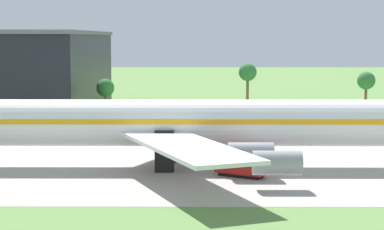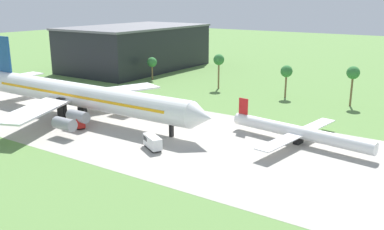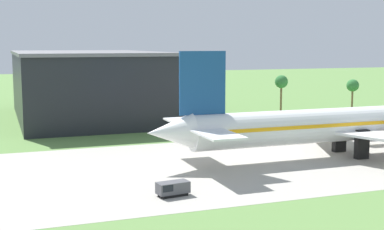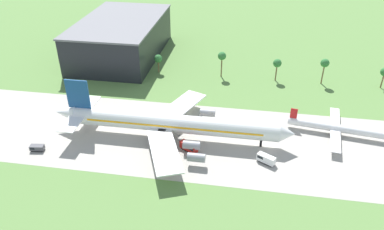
{
  "view_description": "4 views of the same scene",
  "coord_description": "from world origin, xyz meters",
  "px_view_note": "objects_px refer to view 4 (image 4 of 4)",
  "views": [
    {
      "loc": [
        -30.86,
        -88.97,
        16.63
      ],
      "look_at": [
        -31.41,
        -0.81,
        6.76
      ],
      "focal_mm": 65.0,
      "sensor_mm": 36.0,
      "label": 1
    },
    {
      "loc": [
        50.56,
        -72.15,
        29.34
      ],
      "look_at": [
        2.5,
        -0.81,
        5.76
      ],
      "focal_mm": 40.0,
      "sensor_mm": 36.0,
      "label": 2
    },
    {
      "loc": [
        -94.48,
        -80.3,
        20.0
      ],
      "look_at": [
        -65.33,
        -0.81,
        8.75
      ],
      "focal_mm": 50.0,
      "sensor_mm": 36.0,
      "label": 3
    },
    {
      "loc": [
        -8.9,
        -101.59,
        71.74
      ],
      "look_at": [
        -26.44,
        5.0,
        6.0
      ],
      "focal_mm": 35.0,
      "sensor_mm": 36.0,
      "label": 4
    }
  ],
  "objects_px": {
    "baggage_tug": "(37,148)",
    "catering_van": "(266,159)",
    "fuel_truck": "(189,147)",
    "terminal_building": "(121,38)",
    "regional_aircraft": "(335,128)",
    "jet_airliner": "(170,123)"
  },
  "relations": [
    {
      "from": "terminal_building",
      "to": "baggage_tug",
      "type": "bearing_deg",
      "value": -91.23
    },
    {
      "from": "baggage_tug",
      "to": "fuel_truck",
      "type": "bearing_deg",
      "value": 9.07
    },
    {
      "from": "baggage_tug",
      "to": "catering_van",
      "type": "distance_m",
      "value": 72.1
    },
    {
      "from": "jet_airliner",
      "to": "baggage_tug",
      "type": "xyz_separation_m",
      "value": [
        -40.62,
        -13.98,
        -4.66
      ]
    },
    {
      "from": "terminal_building",
      "to": "fuel_truck",
      "type": "bearing_deg",
      "value": -57.83
    },
    {
      "from": "baggage_tug",
      "to": "terminal_building",
      "type": "height_order",
      "value": "terminal_building"
    },
    {
      "from": "regional_aircraft",
      "to": "jet_airliner",
      "type": "bearing_deg",
      "value": -168.42
    },
    {
      "from": "baggage_tug",
      "to": "fuel_truck",
      "type": "height_order",
      "value": "fuel_truck"
    },
    {
      "from": "catering_van",
      "to": "regional_aircraft",
      "type": "bearing_deg",
      "value": 40.3
    },
    {
      "from": "fuel_truck",
      "to": "terminal_building",
      "type": "bearing_deg",
      "value": 122.17
    },
    {
      "from": "regional_aircraft",
      "to": "catering_van",
      "type": "height_order",
      "value": "regional_aircraft"
    },
    {
      "from": "baggage_tug",
      "to": "catering_van",
      "type": "xyz_separation_m",
      "value": [
        71.88,
        5.55,
        0.41
      ]
    },
    {
      "from": "fuel_truck",
      "to": "catering_van",
      "type": "height_order",
      "value": "same"
    },
    {
      "from": "terminal_building",
      "to": "catering_van",
      "type": "bearing_deg",
      "value": -47.13
    },
    {
      "from": "jet_airliner",
      "to": "fuel_truck",
      "type": "height_order",
      "value": "jet_airliner"
    },
    {
      "from": "jet_airliner",
      "to": "fuel_truck",
      "type": "relative_size",
      "value": 12.72
    },
    {
      "from": "jet_airliner",
      "to": "terminal_building",
      "type": "bearing_deg",
      "value": 120.08
    },
    {
      "from": "regional_aircraft",
      "to": "terminal_building",
      "type": "height_order",
      "value": "terminal_building"
    },
    {
      "from": "catering_van",
      "to": "terminal_building",
      "type": "xyz_separation_m",
      "value": [
        -70.14,
        75.57,
        7.57
      ]
    },
    {
      "from": "baggage_tug",
      "to": "catering_van",
      "type": "bearing_deg",
      "value": 4.41
    },
    {
      "from": "jet_airliner",
      "to": "baggage_tug",
      "type": "bearing_deg",
      "value": -161.01
    },
    {
      "from": "jet_airliner",
      "to": "terminal_building",
      "type": "height_order",
      "value": "jet_airliner"
    }
  ]
}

